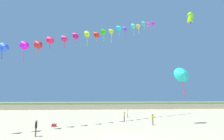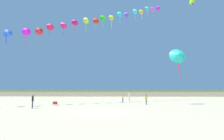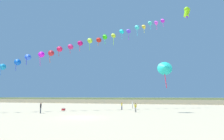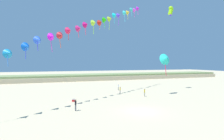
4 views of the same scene
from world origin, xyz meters
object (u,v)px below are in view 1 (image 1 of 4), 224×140
Objects in this scene: person_near_right at (153,119)px; large_kite_mid_trail at (190,18)px; person_near_left at (124,116)px; large_kite_low_lead at (183,74)px; person_mid_center at (36,127)px; person_far_left at (127,113)px; beach_cooler at (54,125)px.

person_near_right is 0.63× the size of large_kite_mid_trail.
person_near_left is 11.21m from large_kite_low_lead.
person_far_left is (11.84, 14.78, -0.01)m from person_mid_center.
person_mid_center is at bearing -94.13° from beach_cooler.
beach_cooler is at bearing -156.55° from person_near_left.
person_near_right is 0.94× the size of person_mid_center.
large_kite_mid_trail is (9.53, 4.96, 17.69)m from person_near_right.
person_mid_center is 2.76× the size of beach_cooler.
large_kite_mid_trail is (23.33, 10.81, 17.64)m from person_mid_center.
beach_cooler is at bearing 85.87° from person_mid_center.
person_far_left is (1.34, 4.53, 0.05)m from person_near_left.
person_mid_center is 0.34× the size of large_kite_low_lead.
person_far_left is at bearing 160.92° from large_kite_mid_trail.
person_mid_center is 18.94m from person_far_left.
large_kite_low_lead is 1.97× the size of large_kite_mid_trail.
person_far_left is 2.73× the size of beach_cooler.
large_kite_mid_trail is at bearing 2.46° from person_near_left.
large_kite_mid_trail reaches higher than large_kite_low_lead.
person_far_left is at bearing 102.37° from person_near_right.
person_far_left is 0.66× the size of large_kite_mid_trail.
large_kite_low_lead is at bearing 0.85° from beach_cooler.
large_kite_low_lead is (4.92, 0.30, 6.41)m from person_near_right.
person_near_left is at bearing 23.45° from beach_cooler.
person_mid_center reaches higher than beach_cooler.
person_near_left is 0.93× the size of person_mid_center.
large_kite_low_lead is 19.61m from beach_cooler.
person_mid_center is 20.71m from large_kite_low_lead.
beach_cooler is (0.42, 5.88, -0.71)m from person_mid_center.
person_far_left reaches higher than person_near_left.
person_near_right is 20.70m from large_kite_mid_trail.
person_near_right is 2.60× the size of beach_cooler.
large_kite_low_lead is 13.04m from large_kite_mid_trail.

